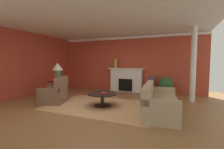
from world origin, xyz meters
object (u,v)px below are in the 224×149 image
at_px(vase_on_side_table, 59,76).
at_px(potted_plant, 166,85).
at_px(vase_tall_corner, 152,86).
at_px(armchair_near_window, 54,95).
at_px(vase_mantel_left, 116,63).
at_px(side_table, 58,88).
at_px(table_lamp, 58,68).
at_px(fireplace, 126,80).
at_px(coffee_table, 102,96).
at_px(sofa, 159,103).

distance_m(vase_on_side_table, potted_plant, 4.53).
distance_m(vase_tall_corner, vase_on_side_table, 4.06).
height_order(vase_tall_corner, potted_plant, potted_plant).
distance_m(armchair_near_window, vase_tall_corner, 4.16).
relative_size(armchair_near_window, potted_plant, 1.17).
bearing_deg(vase_mantel_left, side_table, -124.35).
bearing_deg(armchair_near_window, potted_plant, 37.72).
xyz_separation_m(table_lamp, vase_mantel_left, (1.62, 2.38, 0.19)).
bearing_deg(vase_on_side_table, vase_tall_corner, 33.87).
relative_size(armchair_near_window, vase_tall_corner, 1.20).
relative_size(fireplace, coffee_table, 1.80).
relative_size(coffee_table, vase_tall_corner, 1.24).
bearing_deg(coffee_table, fireplace, 91.61).
xyz_separation_m(table_lamp, vase_tall_corner, (3.50, 2.13, -0.82)).
bearing_deg(sofa, potted_plant, 89.94).
bearing_deg(sofa, side_table, 173.48).
bearing_deg(coffee_table, side_table, 169.19).
height_order(sofa, vase_tall_corner, sofa).
distance_m(coffee_table, vase_mantel_left, 3.07).
distance_m(fireplace, coffee_table, 2.87).
bearing_deg(fireplace, potted_plant, -10.71).
xyz_separation_m(vase_on_side_table, potted_plant, (3.95, 2.18, -0.42)).
bearing_deg(table_lamp, coffee_table, -10.81).
distance_m(armchair_near_window, table_lamp, 1.27).
height_order(fireplace, vase_on_side_table, fireplace).
height_order(coffee_table, side_table, side_table).
xyz_separation_m(fireplace, potted_plant, (1.92, -0.36, -0.07)).
relative_size(fireplace, sofa, 0.83).
xyz_separation_m(vase_tall_corner, vase_on_side_table, (-3.35, -2.25, 0.51)).
height_order(armchair_near_window, vase_on_side_table, vase_on_side_table).
height_order(coffee_table, vase_mantel_left, vase_mantel_left).
xyz_separation_m(armchair_near_window, table_lamp, (-0.48, 0.74, 0.92)).
bearing_deg(armchair_near_window, coffee_table, 9.75).
relative_size(coffee_table, vase_on_side_table, 2.34).
bearing_deg(vase_mantel_left, coffee_table, -77.35).
bearing_deg(potted_plant, armchair_near_window, -142.28).
xyz_separation_m(armchair_near_window, side_table, (-0.48, 0.74, 0.09)).
bearing_deg(coffee_table, vase_tall_corner, 64.08).
height_order(coffee_table, vase_tall_corner, vase_tall_corner).
bearing_deg(vase_on_side_table, fireplace, 51.52).
relative_size(armchair_near_window, vase_on_side_table, 2.27).
distance_m(vase_on_side_table, vase_mantel_left, 2.94).
distance_m(fireplace, vase_tall_corner, 1.37).
height_order(fireplace, vase_mantel_left, vase_mantel_left).
xyz_separation_m(sofa, vase_mantel_left, (-2.47, 2.85, 1.11)).
bearing_deg(armchair_near_window, table_lamp, 123.17).
distance_m(sofa, potted_plant, 2.54).
distance_m(side_table, vase_mantel_left, 3.05).
distance_m(table_lamp, vase_tall_corner, 4.18).
bearing_deg(side_table, vase_on_side_table, -38.66).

